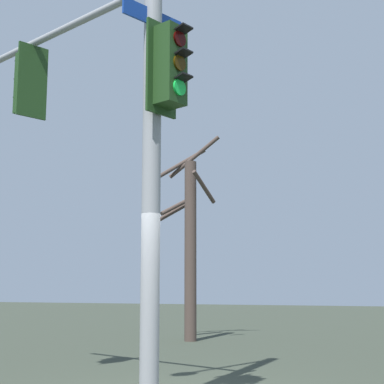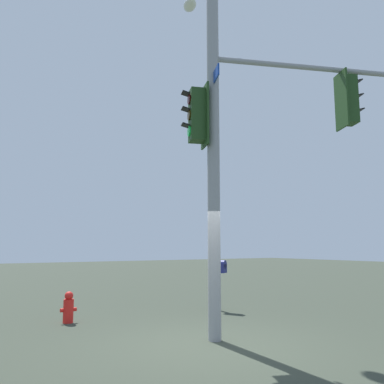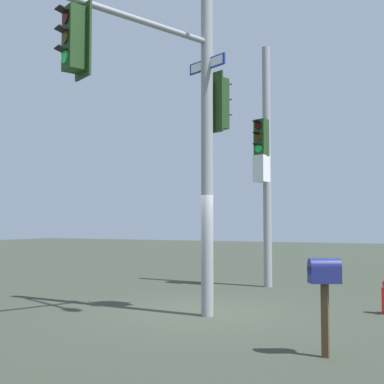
{
  "view_description": "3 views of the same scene",
  "coord_description": "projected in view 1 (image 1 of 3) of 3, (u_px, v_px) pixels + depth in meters",
  "views": [
    {
      "loc": [
        -2.88,
        7.38,
        1.55
      ],
      "look_at": [
        -0.14,
        -0.14,
        2.83
      ],
      "focal_mm": 54.85,
      "sensor_mm": 36.0,
      "label": 1
    },
    {
      "loc": [
        -4.33,
        -6.16,
        1.81
      ],
      "look_at": [
        0.09,
        0.77,
        2.94
      ],
      "focal_mm": 36.89,
      "sensor_mm": 36.0,
      "label": 2
    },
    {
      "loc": [
        9.99,
        4.71,
        1.92
      ],
      "look_at": [
        0.39,
        -0.03,
        2.57
      ],
      "focal_mm": 47.84,
      "sensor_mm": 36.0,
      "label": 3
    }
  ],
  "objects": [
    {
      "name": "main_signal_pole_assembly",
      "position": [
        119.0,
        46.0,
        8.45
      ],
      "size": [
        4.69,
        4.5,
        9.04
      ],
      "rotation": [
        0.0,
        0.0,
        5.9
      ],
      "color": "gray",
      "rests_on": "ground"
    },
    {
      "name": "bare_tree_behind_pole",
      "position": [
        190.0,
        238.0,
        17.08
      ],
      "size": [
        1.94,
        1.93,
        6.14
      ],
      "color": "#453831",
      "rests_on": "ground"
    }
  ]
}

